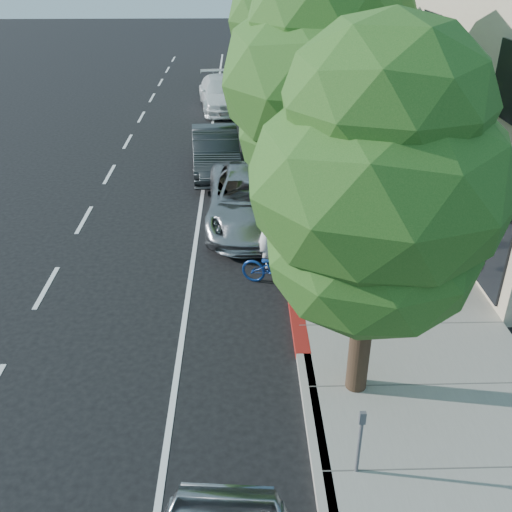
{
  "coord_description": "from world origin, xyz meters",
  "views": [
    {
      "loc": [
        -1.24,
        -10.34,
        7.63
      ],
      "look_at": [
        -0.93,
        1.05,
        1.35
      ],
      "focal_mm": 40.0,
      "sensor_mm": 36.0,
      "label": 1
    }
  ],
  "objects_px": {
    "white_pickup": "(222,93)",
    "dark_suv_far": "(248,86)",
    "street_tree_2": "(303,44)",
    "street_tree_3": "(289,22)",
    "dark_sedan": "(216,151)",
    "street_tree_4": "(280,16)",
    "silver_suv": "(250,199)",
    "cyclist": "(267,233)",
    "bicycle": "(276,269)",
    "pedestrian": "(342,135)",
    "street_tree_5": "(274,1)",
    "street_tree_0": "(377,187)",
    "street_tree_1": "(327,83)"
  },
  "relations": [
    {
      "from": "street_tree_5",
      "to": "cyclist",
      "type": "bearing_deg",
      "value": -93.43
    },
    {
      "from": "street_tree_1",
      "to": "street_tree_2",
      "type": "height_order",
      "value": "street_tree_1"
    },
    {
      "from": "cyclist",
      "to": "pedestrian",
      "type": "xyz_separation_m",
      "value": [
        3.31,
        8.47,
        0.03
      ]
    },
    {
      "from": "silver_suv",
      "to": "white_pickup",
      "type": "distance_m",
      "value": 13.97
    },
    {
      "from": "silver_suv",
      "to": "white_pickup",
      "type": "xyz_separation_m",
      "value": [
        -1.21,
        13.91,
        0.01
      ]
    },
    {
      "from": "street_tree_1",
      "to": "street_tree_4",
      "type": "distance_m",
      "value": 18.0
    },
    {
      "from": "dark_suv_far",
      "to": "pedestrian",
      "type": "distance_m",
      "value": 10.64
    },
    {
      "from": "cyclist",
      "to": "pedestrian",
      "type": "distance_m",
      "value": 9.1
    },
    {
      "from": "street_tree_0",
      "to": "street_tree_4",
      "type": "xyz_separation_m",
      "value": [
        -0.0,
        24.0,
        -0.0
      ]
    },
    {
      "from": "white_pickup",
      "to": "dark_suv_far",
      "type": "height_order",
      "value": "white_pickup"
    },
    {
      "from": "street_tree_1",
      "to": "bicycle",
      "type": "distance_m",
      "value": 4.78
    },
    {
      "from": "street_tree_0",
      "to": "cyclist",
      "type": "distance_m",
      "value": 6.17
    },
    {
      "from": "street_tree_0",
      "to": "dark_sedan",
      "type": "bearing_deg",
      "value": 104.28
    },
    {
      "from": "street_tree_3",
      "to": "pedestrian",
      "type": "bearing_deg",
      "value": -68.13
    },
    {
      "from": "street_tree_0",
      "to": "street_tree_4",
      "type": "distance_m",
      "value": 24.0
    },
    {
      "from": "cyclist",
      "to": "street_tree_4",
      "type": "bearing_deg",
      "value": -21.43
    },
    {
      "from": "street_tree_4",
      "to": "dark_sedan",
      "type": "height_order",
      "value": "street_tree_4"
    },
    {
      "from": "street_tree_2",
      "to": "white_pickup",
      "type": "bearing_deg",
      "value": 107.91
    },
    {
      "from": "street_tree_0",
      "to": "cyclist",
      "type": "height_order",
      "value": "street_tree_0"
    },
    {
      "from": "street_tree_3",
      "to": "street_tree_4",
      "type": "height_order",
      "value": "street_tree_3"
    },
    {
      "from": "street_tree_2",
      "to": "pedestrian",
      "type": "height_order",
      "value": "street_tree_2"
    },
    {
      "from": "bicycle",
      "to": "dark_suv_far",
      "type": "relative_size",
      "value": 0.43
    },
    {
      "from": "cyclist",
      "to": "bicycle",
      "type": "bearing_deg",
      "value": 173.59
    },
    {
      "from": "dark_sedan",
      "to": "dark_suv_far",
      "type": "bearing_deg",
      "value": 78.25
    },
    {
      "from": "dark_sedan",
      "to": "white_pickup",
      "type": "xyz_separation_m",
      "value": [
        0.0,
        9.41,
        -0.01
      ]
    },
    {
      "from": "street_tree_4",
      "to": "pedestrian",
      "type": "xyz_separation_m",
      "value": [
        1.82,
        -10.53,
        -3.25
      ]
    },
    {
      "from": "street_tree_1",
      "to": "pedestrian",
      "type": "distance_m",
      "value": 8.49
    },
    {
      "from": "street_tree_2",
      "to": "silver_suv",
      "type": "bearing_deg",
      "value": -113.63
    },
    {
      "from": "cyclist",
      "to": "pedestrian",
      "type": "bearing_deg",
      "value": -38.29
    },
    {
      "from": "dark_sedan",
      "to": "street_tree_4",
      "type": "bearing_deg",
      "value": 70.54
    },
    {
      "from": "silver_suv",
      "to": "pedestrian",
      "type": "distance_m",
      "value": 6.88
    },
    {
      "from": "street_tree_4",
      "to": "cyclist",
      "type": "bearing_deg",
      "value": -94.5
    },
    {
      "from": "street_tree_0",
      "to": "bicycle",
      "type": "distance_m",
      "value": 5.6
    },
    {
      "from": "street_tree_2",
      "to": "street_tree_3",
      "type": "distance_m",
      "value": 6.0
    },
    {
      "from": "cyclist",
      "to": "white_pickup",
      "type": "distance_m",
      "value": 16.67
    },
    {
      "from": "street_tree_3",
      "to": "cyclist",
      "type": "height_order",
      "value": "street_tree_3"
    },
    {
      "from": "pedestrian",
      "to": "street_tree_1",
      "type": "bearing_deg",
      "value": 53.69
    },
    {
      "from": "street_tree_5",
      "to": "pedestrian",
      "type": "distance_m",
      "value": 16.98
    },
    {
      "from": "street_tree_4",
      "to": "dark_sedan",
      "type": "relative_size",
      "value": 1.43
    },
    {
      "from": "street_tree_2",
      "to": "street_tree_5",
      "type": "height_order",
      "value": "street_tree_5"
    },
    {
      "from": "street_tree_5",
      "to": "dark_sedan",
      "type": "distance_m",
      "value": 18.45
    },
    {
      "from": "street_tree_3",
      "to": "street_tree_5",
      "type": "bearing_deg",
      "value": 90.0
    },
    {
      "from": "cyclist",
      "to": "bicycle",
      "type": "height_order",
      "value": "cyclist"
    },
    {
      "from": "street_tree_2",
      "to": "dark_suv_far",
      "type": "bearing_deg",
      "value": 98.47
    },
    {
      "from": "street_tree_1",
      "to": "street_tree_3",
      "type": "xyz_separation_m",
      "value": [
        0.0,
        12.0,
        0.04
      ]
    },
    {
      "from": "street_tree_2",
      "to": "street_tree_3",
      "type": "bearing_deg",
      "value": 90.0
    },
    {
      "from": "street_tree_5",
      "to": "cyclist",
      "type": "height_order",
      "value": "street_tree_5"
    },
    {
      "from": "bicycle",
      "to": "street_tree_0",
      "type": "bearing_deg",
      "value": -140.71
    },
    {
      "from": "street_tree_2",
      "to": "bicycle",
      "type": "height_order",
      "value": "street_tree_2"
    },
    {
      "from": "white_pickup",
      "to": "street_tree_2",
      "type": "bearing_deg",
      "value": -78.93
    }
  ]
}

